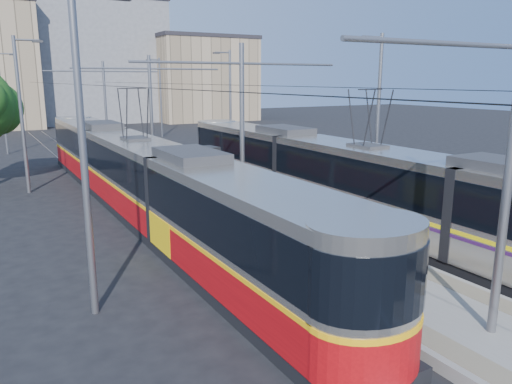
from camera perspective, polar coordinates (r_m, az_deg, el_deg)
ground at (r=15.38m, az=12.84°, el=-10.04°), size 160.00×160.00×0.00m
platform at (r=29.60m, az=-9.77°, el=1.42°), size 4.00×50.00×0.30m
tactile_strip_left at (r=29.12m, az=-12.46°, el=1.43°), size 0.70×50.00×0.01m
tactile_strip_right at (r=30.08m, az=-7.18°, el=1.99°), size 0.70×50.00×0.01m
rails at (r=29.62m, az=-9.76°, el=1.17°), size 8.71×70.00×0.03m
track_arrow at (r=11.24m, az=9.28°, el=-18.92°), size 1.20×5.00×0.01m
tram_left at (r=22.78m, az=-13.41°, el=1.86°), size 2.43×31.73×5.50m
tram_right at (r=20.25m, az=12.43°, el=1.01°), size 2.43×29.68×5.50m
catenary at (r=26.41m, az=-7.99°, el=9.71°), size 9.20×70.00×7.00m
street_lamps at (r=32.88m, az=-12.46°, el=9.52°), size 15.18×38.22×8.00m
shelter at (r=25.10m, az=-5.23°, el=2.70°), size 0.79×1.13×2.32m
building_centre at (r=76.04m, az=-18.15°, el=14.01°), size 18.36×14.28×16.63m
building_right at (r=74.54m, az=-6.20°, el=12.77°), size 14.28×10.20×11.91m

